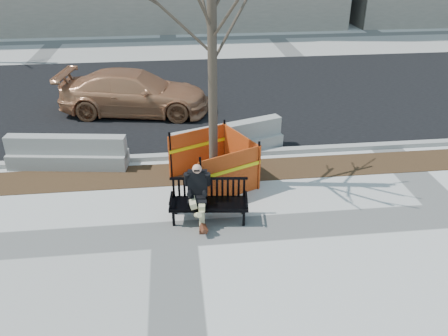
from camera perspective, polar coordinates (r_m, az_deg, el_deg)
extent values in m
plane|color=beige|center=(9.74, -6.21, -8.16)|extent=(120.00, 120.00, 0.00)
cube|color=#47301C|center=(11.94, -6.45, -0.79)|extent=(40.00, 1.20, 0.02)
cube|color=black|center=(17.64, -6.76, 8.89)|extent=(60.00, 10.40, 0.01)
cube|color=#9E9B93|center=(12.76, -6.53, 1.46)|extent=(60.00, 0.25, 0.12)
imported|color=#B6764E|center=(16.19, -10.83, 6.80)|extent=(5.25, 2.81, 1.45)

